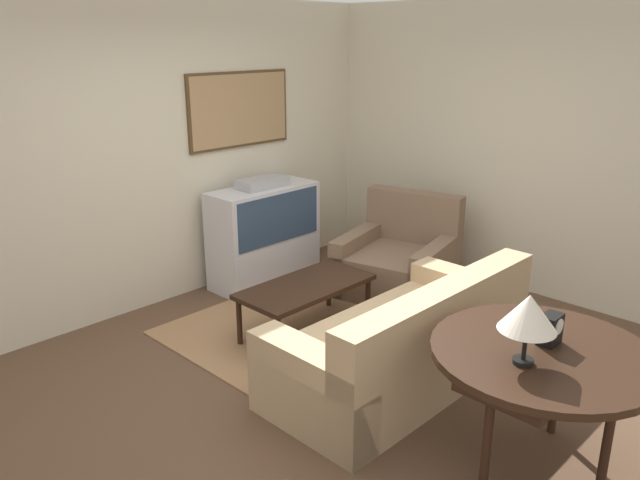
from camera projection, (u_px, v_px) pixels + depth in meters
The scene contains 11 objects.
ground_plane at pixel (324, 384), 4.46m from camera, with size 12.00×12.00×0.00m, color brown.
wall_back at pixel (149, 157), 5.45m from camera, with size 12.00×0.10×2.70m.
wall_right at pixel (518, 150), 5.83m from camera, with size 0.06×12.00×2.70m.
area_rug at pixel (310, 325), 5.34m from camera, with size 2.14×1.82×0.01m.
tv at pixel (264, 234), 6.16m from camera, with size 1.12×0.46×1.06m.
couch at pixel (404, 345), 4.39m from camera, with size 1.99×0.95×0.82m.
armchair at pixel (399, 262), 6.00m from camera, with size 1.15×1.15×0.92m.
coffee_table at pixel (306, 289), 5.10m from camera, with size 1.14×0.56×0.44m.
console_table at pixel (543, 360), 3.37m from camera, with size 1.21×1.21×0.76m.
table_lamp at pixel (528, 314), 3.13m from camera, with size 0.30×0.30×0.38m.
mantel_clock at pixel (550, 329), 3.40m from camera, with size 0.14×0.10×0.17m.
Camera 1 is at (-2.83, -2.70, 2.38)m, focal length 35.00 mm.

